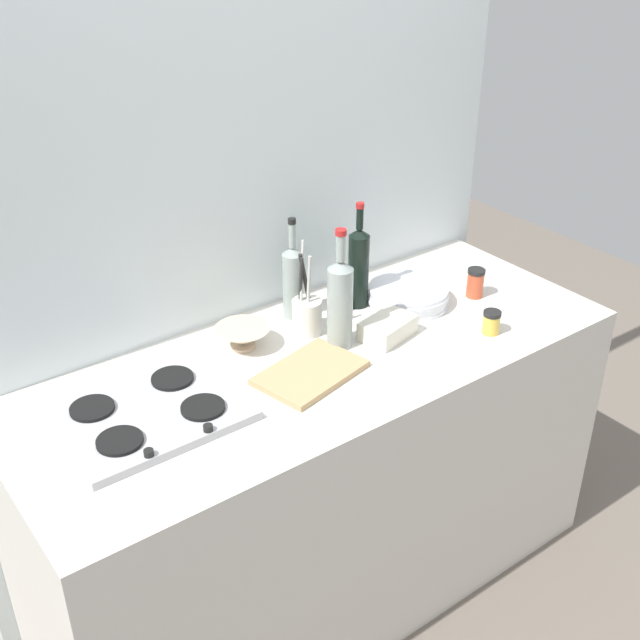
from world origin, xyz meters
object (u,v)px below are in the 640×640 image
butter_dish (388,328)px  utensil_crock (307,314)px  mixing_bowl (243,337)px  cutting_board (310,373)px  wine_bottle_mid_right (359,266)px  wine_bottle_leftmost (340,301)px  condiment_jar_rear (491,322)px  stovetop_hob (148,413)px  wine_bottle_mid_left (293,280)px  condiment_jar_front (475,283)px  plate_stack (408,295)px

butter_dish → utensil_crock: size_ratio=0.57×
mixing_bowl → butter_dish: size_ratio=0.99×
cutting_board → wine_bottle_mid_right: bearing=33.4°
wine_bottle_leftmost → condiment_jar_rear: wine_bottle_leftmost is taller
wine_bottle_leftmost → utensil_crock: bearing=105.4°
stovetop_hob → mixing_bowl: bearing=21.2°
mixing_bowl → condiment_jar_rear: size_ratio=2.23×
wine_bottle_mid_left → wine_bottle_mid_right: 0.21m
utensil_crock → condiment_jar_front: 0.59m
utensil_crock → condiment_jar_rear: bearing=-37.1°
condiment_jar_front → cutting_board: bearing=-175.4°
plate_stack → wine_bottle_mid_left: (-0.34, 0.15, 0.09)m
wine_bottle_mid_right → utensil_crock: bearing=-169.5°
wine_bottle_mid_left → mixing_bowl: (-0.23, -0.07, -0.09)m
wine_bottle_leftmost → wine_bottle_mid_left: (-0.01, 0.22, -0.02)m
plate_stack → wine_bottle_leftmost: (-0.33, -0.07, 0.12)m
utensil_crock → condiment_jar_front: utensil_crock is taller
mixing_bowl → condiment_jar_rear: condiment_jar_rear is taller
stovetop_hob → butter_dish: 0.75m
wine_bottle_mid_right → cutting_board: 0.45m
wine_bottle_leftmost → wine_bottle_mid_right: wine_bottle_leftmost is taller
stovetop_hob → wine_bottle_mid_right: 0.82m
utensil_crock → wine_bottle_mid_left: bearing=76.1°
plate_stack → wine_bottle_leftmost: size_ratio=0.71×
wine_bottle_mid_right → butter_dish: (-0.05, -0.21, -0.11)m
utensil_crock → butter_dish: bearing=-43.1°
condiment_jar_rear → cutting_board: condiment_jar_rear is taller
stovetop_hob → wine_bottle_mid_right: bearing=10.4°
butter_dish → condiment_jar_front: size_ratio=1.70×
stovetop_hob → condiment_jar_front: (1.14, -0.03, 0.03)m
stovetop_hob → cutting_board: (0.44, -0.09, -0.01)m
wine_bottle_mid_right → mixing_bowl: wine_bottle_mid_right is taller
wine_bottle_mid_right → utensil_crock: size_ratio=1.20×
mixing_bowl → cutting_board: size_ratio=0.55×
wine_bottle_mid_right → condiment_jar_rear: bearing=-60.9°
mixing_bowl → condiment_jar_front: bearing=-13.1°
wine_bottle_leftmost → wine_bottle_mid_left: wine_bottle_leftmost is taller
wine_bottle_mid_right → butter_dish: wine_bottle_mid_right is taller
mixing_bowl → cutting_board: bearing=-73.5°
utensil_crock → cutting_board: (-0.13, -0.19, -0.05)m
utensil_crock → condiment_jar_front: size_ratio=3.00×
plate_stack → butter_dish: 0.22m
utensil_crock → plate_stack: bearing=-7.5°
wine_bottle_leftmost → condiment_jar_front: size_ratio=3.82×
stovetop_hob → condiment_jar_rear: condiment_jar_rear is taller
condiment_jar_rear → stovetop_hob: bearing=167.3°
mixing_bowl → condiment_jar_rear: bearing=-30.2°
wine_bottle_mid_right → wine_bottle_mid_left: bearing=162.5°
plate_stack → wine_bottle_leftmost: wine_bottle_leftmost is taller
wine_bottle_mid_left → wine_bottle_mid_right: bearing=-17.5°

